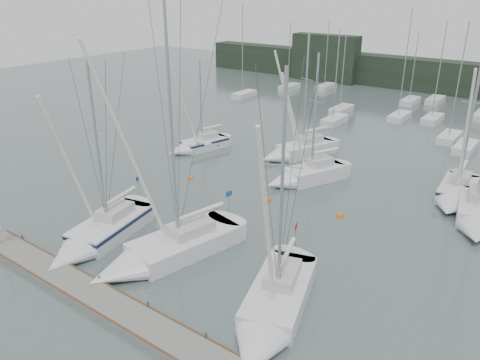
% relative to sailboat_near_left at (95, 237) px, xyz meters
% --- Properties ---
extents(ground, '(160.00, 160.00, 0.00)m').
position_rel_sailboat_near_left_xyz_m(ground, '(6.03, 1.21, -0.57)').
color(ground, '#4C5D59').
rests_on(ground, ground).
extents(dock, '(24.00, 2.00, 0.40)m').
position_rel_sailboat_near_left_xyz_m(dock, '(6.03, -3.79, -0.37)').
color(dock, slate).
rests_on(dock, ground).
extents(far_treeline, '(90.00, 4.00, 5.00)m').
position_rel_sailboat_near_left_xyz_m(far_treeline, '(6.03, 63.21, 1.93)').
color(far_treeline, black).
rests_on(far_treeline, ground).
extents(far_building_left, '(12.00, 3.00, 8.00)m').
position_rel_sailboat_near_left_xyz_m(far_building_left, '(-13.97, 61.21, 3.43)').
color(far_building_left, black).
rests_on(far_building_left, ground).
extents(mast_forest, '(46.81, 26.71, 14.68)m').
position_rel_sailboat_near_left_xyz_m(mast_forest, '(10.28, 45.39, -0.10)').
color(mast_forest, silver).
rests_on(mast_forest, ground).
extents(sailboat_near_left, '(4.56, 9.61, 13.04)m').
position_rel_sailboat_near_left_xyz_m(sailboat_near_left, '(0.00, 0.00, 0.00)').
color(sailboat_near_left, silver).
rests_on(sailboat_near_left, ground).
extents(sailboat_near_center, '(5.39, 10.76, 16.89)m').
position_rel_sailboat_near_left_xyz_m(sailboat_near_center, '(4.86, 0.78, -0.01)').
color(sailboat_near_center, silver).
rests_on(sailboat_near_center, ground).
extents(sailboat_near_right, '(5.55, 9.92, 13.89)m').
position_rel_sailboat_near_left_xyz_m(sailboat_near_right, '(13.76, 0.17, -0.04)').
color(sailboat_near_right, silver).
rests_on(sailboat_near_right, ground).
extents(sailboat_mid_a, '(3.89, 7.16, 9.98)m').
position_rel_sailboat_near_left_xyz_m(sailboat_mid_a, '(-7.26, 18.48, -0.04)').
color(sailboat_mid_a, silver).
rests_on(sailboat_mid_a, ground).
extents(sailboat_mid_b, '(5.54, 8.82, 12.90)m').
position_rel_sailboat_near_left_xyz_m(sailboat_mid_b, '(2.05, 22.76, 0.01)').
color(sailboat_mid_b, silver).
rests_on(sailboat_mid_b, ground).
extents(sailboat_mid_c, '(5.47, 8.02, 11.87)m').
position_rel_sailboat_near_left_xyz_m(sailboat_mid_c, '(5.93, 17.49, 0.02)').
color(sailboat_mid_c, silver).
rests_on(sailboat_mid_c, ground).
extents(sailboat_mid_d, '(3.05, 7.56, 13.28)m').
position_rel_sailboat_near_left_xyz_m(sailboat_mid_d, '(17.79, 21.17, 0.03)').
color(sailboat_mid_d, silver).
rests_on(sailboat_mid_d, ground).
extents(sailboat_mid_e, '(4.11, 8.33, 12.80)m').
position_rel_sailboat_near_left_xyz_m(sailboat_mid_e, '(20.01, 18.05, 0.04)').
color(sailboat_mid_e, silver).
rests_on(sailboat_mid_e, ground).
extents(buoy_a, '(0.63, 0.63, 0.63)m').
position_rel_sailboat_near_left_xyz_m(buoy_a, '(5.51, 12.73, -0.57)').
color(buoy_a, orange).
rests_on(buoy_a, ground).
extents(buoy_b, '(0.61, 0.61, 0.61)m').
position_rel_sailboat_near_left_xyz_m(buoy_b, '(11.44, 13.55, -0.57)').
color(buoy_b, orange).
rests_on(buoy_b, ground).
extents(buoy_c, '(0.52, 0.52, 0.52)m').
position_rel_sailboat_near_left_xyz_m(buoy_c, '(-2.63, 12.46, -0.57)').
color(buoy_c, orange).
rests_on(buoy_c, ground).
extents(seagull, '(1.07, 0.58, 0.22)m').
position_rel_sailboat_near_left_xyz_m(seagull, '(8.89, 1.41, 7.91)').
color(seagull, silver).
rests_on(seagull, ground).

